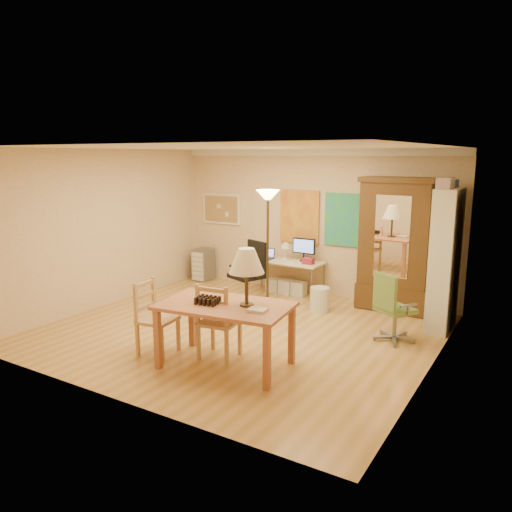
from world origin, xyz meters
The scene contains 16 objects.
floor centered at (0.00, 0.00, 0.00)m, with size 5.50×5.50×0.00m, color #A97E3B.
crown_molding centered at (0.00, 2.46, 2.64)m, with size 5.50×0.08×0.12m, color white.
corkboard centered at (-2.05, 2.47, 1.50)m, with size 0.90×0.04×0.62m, color tan.
art_panel_left centered at (-0.25, 2.47, 1.45)m, with size 0.80×0.04×1.00m, color yellow.
art_panel_right centered at (0.65, 2.47, 1.45)m, with size 0.75×0.04×0.95m, color teal.
dining_table centered at (0.63, -1.12, 0.95)m, with size 1.71×1.16×1.51m.
ladder_chair_back centered at (0.32, -1.01, 0.47)m, with size 0.52×0.50×1.01m.
ladder_chair_left centered at (-0.49, -1.29, 0.46)m, with size 0.49×0.51×0.99m.
torchiere_lamp centered at (-0.03, 0.87, 1.65)m, with size 0.37×0.37×2.06m.
computer_desk centered at (-0.33, 2.15, 0.40)m, with size 1.43×0.63×1.08m.
office_chair_black centered at (-0.63, 1.25, 0.30)m, with size 0.68×0.68×1.11m.
office_chair_green centered at (2.08, 0.77, 0.26)m, with size 0.62×0.62×0.99m.
drawer_cart centered at (-2.35, 2.20, 0.34)m, with size 0.34×0.40×0.67m.
armoire centered at (1.66, 2.24, 0.98)m, with size 1.22×0.58×2.24m.
bookshelf centered at (2.55, 1.68, 1.06)m, with size 0.32×0.85×2.12m.
wastebin centered at (0.63, 1.51, 0.21)m, with size 0.33×0.33×0.41m, color silver.
Camera 1 is at (3.89, -5.98, 2.59)m, focal length 35.00 mm.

